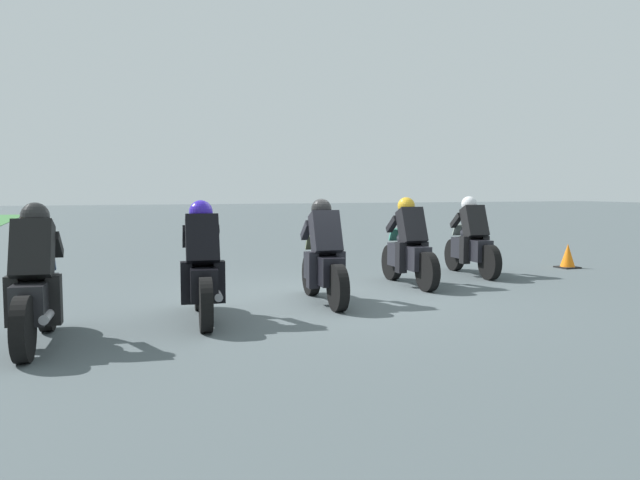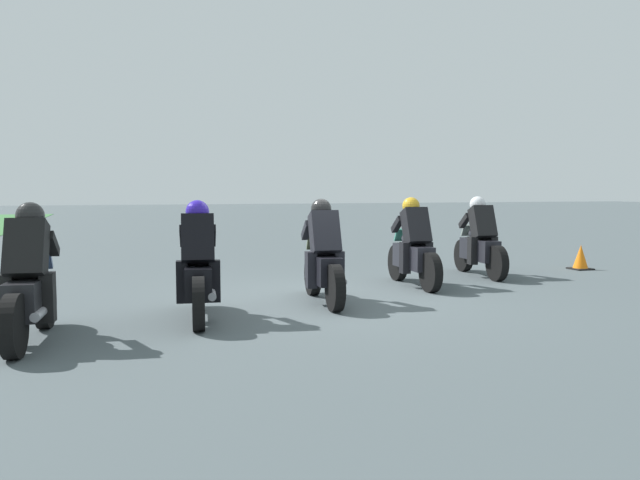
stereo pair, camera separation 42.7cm
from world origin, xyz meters
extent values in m
plane|color=#485356|center=(0.00, 0.00, 0.00)|extent=(120.00, 120.00, 0.00)
cylinder|color=black|center=(2.22, -3.69, 0.32)|extent=(0.65, 0.20, 0.64)
cylinder|color=black|center=(0.83, -3.55, 0.32)|extent=(0.65, 0.20, 0.64)
cube|color=black|center=(1.53, -3.62, 0.50)|extent=(1.13, 0.43, 0.40)
ellipsoid|color=black|center=(1.62, -3.63, 0.80)|extent=(0.51, 0.35, 0.24)
cube|color=red|center=(1.02, -3.57, 0.52)|extent=(0.08, 0.17, 0.08)
cylinder|color=#A5A5AD|center=(1.16, -3.75, 0.37)|extent=(0.43, 0.14, 0.10)
cube|color=black|center=(1.43, -3.61, 1.02)|extent=(0.52, 0.45, 0.66)
sphere|color=silver|center=(1.64, -3.63, 1.36)|extent=(0.33, 0.33, 0.30)
cube|color=gray|center=(2.02, -3.67, 0.84)|extent=(0.18, 0.27, 0.23)
cube|color=black|center=(1.43, -3.41, 0.50)|extent=(0.19, 0.16, 0.52)
cube|color=black|center=(1.39, -3.81, 0.50)|extent=(0.19, 0.16, 0.52)
cube|color=black|center=(1.82, -3.47, 1.04)|extent=(0.39, 0.14, 0.31)
cube|color=black|center=(1.79, -3.83, 1.04)|extent=(0.39, 0.14, 0.31)
cylinder|color=black|center=(1.47, -1.90, 0.32)|extent=(0.65, 0.17, 0.64)
cylinder|color=black|center=(0.07, -1.83, 0.32)|extent=(0.65, 0.17, 0.64)
cube|color=black|center=(0.77, -1.87, 0.50)|extent=(1.11, 0.37, 0.40)
ellipsoid|color=black|center=(0.87, -1.87, 0.80)|extent=(0.49, 0.32, 0.24)
cube|color=red|center=(0.26, -1.84, 0.52)|extent=(0.07, 0.16, 0.08)
cylinder|color=#A5A5AD|center=(0.41, -2.01, 0.37)|extent=(0.42, 0.12, 0.10)
cube|color=black|center=(0.67, -1.86, 1.02)|extent=(0.50, 0.42, 0.66)
sphere|color=gold|center=(0.89, -1.87, 1.36)|extent=(0.31, 0.31, 0.30)
cube|color=teal|center=(1.27, -1.89, 0.84)|extent=(0.17, 0.27, 0.23)
cube|color=black|center=(0.66, -1.66, 0.50)|extent=(0.19, 0.15, 0.52)
cube|color=black|center=(0.64, -2.06, 0.50)|extent=(0.19, 0.15, 0.52)
cube|color=black|center=(1.05, -1.70, 1.04)|extent=(0.39, 0.12, 0.31)
cube|color=black|center=(1.04, -2.06, 1.04)|extent=(0.39, 0.12, 0.31)
cylinder|color=black|center=(0.40, 0.03, 0.32)|extent=(0.65, 0.19, 0.64)
cylinder|color=black|center=(-0.99, 0.15, 0.32)|extent=(0.65, 0.19, 0.64)
cube|color=black|center=(-0.30, 0.09, 0.50)|extent=(1.12, 0.41, 0.40)
ellipsoid|color=black|center=(-0.20, 0.08, 0.80)|extent=(0.50, 0.34, 0.24)
cube|color=red|center=(-0.80, 0.13, 0.52)|extent=(0.07, 0.16, 0.08)
cylinder|color=#A5A5AD|center=(-0.66, -0.04, 0.37)|extent=(0.43, 0.13, 0.10)
cube|color=black|center=(-0.40, 0.10, 1.02)|extent=(0.51, 0.44, 0.66)
sphere|color=black|center=(-0.18, 0.08, 1.36)|extent=(0.32, 0.32, 0.30)
cube|color=#646F4F|center=(0.20, 0.05, 0.84)|extent=(0.17, 0.27, 0.23)
cube|color=black|center=(-0.40, 0.30, 0.50)|extent=(0.19, 0.15, 0.52)
cube|color=black|center=(-0.43, -0.10, 0.50)|extent=(0.19, 0.15, 0.52)
cube|color=black|center=(0.00, 0.25, 1.04)|extent=(0.39, 0.13, 0.31)
cube|color=black|center=(-0.03, -0.11, 1.04)|extent=(0.39, 0.13, 0.31)
cylinder|color=black|center=(-0.25, 1.87, 0.32)|extent=(0.65, 0.22, 0.64)
cylinder|color=black|center=(-1.64, 2.04, 0.32)|extent=(0.65, 0.22, 0.64)
cube|color=black|center=(-0.94, 1.96, 0.50)|extent=(1.13, 0.45, 0.40)
ellipsoid|color=black|center=(-0.84, 1.94, 0.80)|extent=(0.51, 0.36, 0.24)
cube|color=red|center=(-1.45, 2.02, 0.52)|extent=(0.08, 0.17, 0.08)
cylinder|color=#A5A5AD|center=(-1.31, 1.84, 0.37)|extent=(0.43, 0.15, 0.10)
cube|color=black|center=(-1.04, 1.97, 1.02)|extent=(0.53, 0.46, 0.66)
sphere|color=#301DB1|center=(-0.82, 1.94, 1.36)|extent=(0.33, 0.33, 0.30)
cube|color=#756F5B|center=(-0.44, 1.90, 0.84)|extent=(0.19, 0.28, 0.23)
cube|color=black|center=(-1.04, 2.17, 0.50)|extent=(0.20, 0.16, 0.52)
cube|color=black|center=(-1.08, 1.77, 0.50)|extent=(0.20, 0.16, 0.52)
cube|color=black|center=(-0.64, 2.10, 1.04)|extent=(0.39, 0.15, 0.31)
cube|color=black|center=(-0.68, 1.74, 1.04)|extent=(0.39, 0.15, 0.31)
cylinder|color=black|center=(-0.93, 3.76, 0.32)|extent=(0.65, 0.21, 0.64)
cylinder|color=black|center=(-2.33, 3.90, 0.32)|extent=(0.65, 0.21, 0.64)
cube|color=black|center=(-1.63, 3.83, 0.50)|extent=(1.13, 0.43, 0.40)
ellipsoid|color=black|center=(-1.53, 3.82, 0.80)|extent=(0.51, 0.35, 0.24)
cube|color=red|center=(-2.14, 3.88, 0.52)|extent=(0.08, 0.17, 0.08)
cylinder|color=#A5A5AD|center=(-1.99, 3.71, 0.37)|extent=(0.43, 0.14, 0.10)
cube|color=black|center=(-1.73, 3.84, 1.02)|extent=(0.52, 0.45, 0.66)
sphere|color=black|center=(-1.51, 3.82, 1.36)|extent=(0.33, 0.33, 0.30)
cube|color=#465C89|center=(-1.13, 3.78, 0.84)|extent=(0.18, 0.27, 0.23)
cube|color=black|center=(-1.73, 4.04, 0.50)|extent=(0.19, 0.16, 0.52)
cube|color=black|center=(-1.77, 3.64, 0.50)|extent=(0.19, 0.16, 0.52)
cube|color=black|center=(-1.33, 3.98, 1.04)|extent=(0.39, 0.14, 0.31)
cube|color=black|center=(-1.37, 3.62, 1.04)|extent=(0.39, 0.14, 0.31)
cube|color=black|center=(1.76, -6.14, 0.01)|extent=(0.40, 0.40, 0.03)
cone|color=orange|center=(1.76, -6.14, 0.25)|extent=(0.32, 0.32, 0.51)
camera|label=1|loc=(-8.93, 3.33, 1.65)|focal=35.98mm
camera|label=2|loc=(-9.07, 2.93, 1.65)|focal=35.98mm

